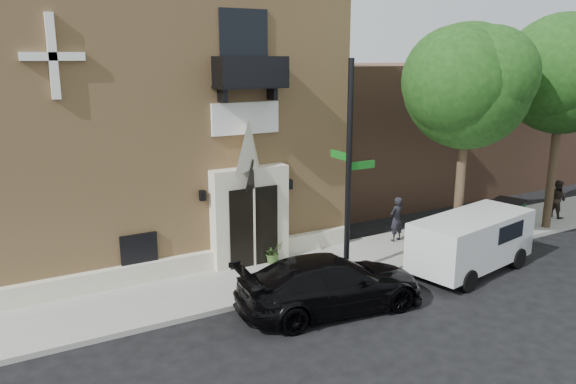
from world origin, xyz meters
The scene contains 14 objects.
ground centered at (0.00, 0.00, 0.00)m, with size 120.00×120.00×0.00m, color black.
sidewalk centered at (1.00, 1.50, 0.07)m, with size 42.00×3.00×0.15m, color gray.
church centered at (-2.99, 7.95, 4.63)m, with size 12.20×11.01×9.30m.
neighbour_building centered at (12.00, 9.00, 3.20)m, with size 18.00×8.00×6.40m, color brown.
street_tree_left centered at (6.03, 0.35, 5.87)m, with size 4.97×4.38×7.77m.
street_tree_mid centered at (11.03, 0.35, 6.20)m, with size 5.21×4.64×8.25m.
black_sedan centered at (-0.51, -1.27, 0.77)m, with size 2.15×5.28×1.53m, color black.
cargo_van centered at (5.14, -1.12, 1.04)m, with size 4.83×2.63×1.87m.
street_sign centered at (1.22, 0.44, 3.47)m, with size 1.05×1.05×6.61m.
fire_hydrant centered at (6.73, 0.52, 0.53)m, with size 0.44×0.35×0.77m.
dumpster centered at (8.92, 0.86, 0.76)m, with size 2.10×1.60×1.21m.
planter centered at (-0.38, 2.36, 0.51)m, with size 0.65×0.56×0.72m, color #3C5D28.
pedestrian_near centered at (4.65, 2.11, 0.98)m, with size 0.61×0.40×1.66m, color black.
pedestrian_far centered at (12.58, 1.15, 0.95)m, with size 0.78×0.61×1.60m, color black.
Camera 1 is at (-8.60, -13.07, 6.84)m, focal length 35.00 mm.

